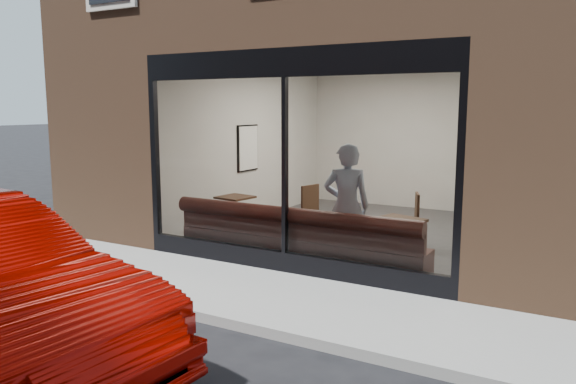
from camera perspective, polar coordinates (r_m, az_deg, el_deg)
The scene contains 21 objects.
ground at distance 6.69m, azimuth -9.32°, elevation -12.46°, with size 120.00×120.00×0.00m, color black.
sidewalk_near at distance 7.44m, azimuth -4.41°, elevation -10.10°, with size 40.00×2.00×0.01m, color gray.
kerb_near at distance 6.63m, azimuth -9.61°, elevation -12.11°, with size 40.00×0.10×0.12m, color gray.
host_building_pier_left at distance 14.98m, azimuth -1.38°, elevation 5.69°, with size 2.50×12.00×3.20m, color brown.
host_building_backfill at distance 16.33m, azimuth 15.66°, elevation 5.62°, with size 5.00×6.00×3.20m, color brown.
cafe_floor at distance 10.86m, azimuth 7.51°, elevation -4.01°, with size 6.00×6.00×0.00m, color #2D2D30.
cafe_ceiling at distance 10.62m, azimuth 7.87°, elevation 12.92°, with size 6.00×6.00×0.00m, color white.
cafe_wall_back at distance 13.43m, azimuth 12.50°, elevation 5.12°, with size 5.00×5.00×0.00m, color beige.
cafe_wall_left at distance 11.78m, azimuth -3.65°, elevation 4.83°, with size 6.00×6.00×0.00m, color beige.
cafe_wall_right at distance 9.96m, azimuth 21.10°, elevation 3.53°, with size 6.00×6.00×0.00m, color beige.
storefront_kick at distance 8.25m, azimuth -0.30°, elevation -7.12°, with size 5.00×0.10×0.30m, color black.
storefront_header at distance 7.95m, azimuth -0.32°, elevation 13.04°, with size 5.00×0.10×0.40m, color black.
storefront_mullion at distance 7.98m, azimuth -0.31°, elevation 2.59°, with size 0.06×0.10×2.50m, color black.
storefront_glass at distance 7.95m, azimuth -0.42°, elevation 2.57°, with size 4.80×4.80×0.00m, color white.
banquette at distance 8.56m, azimuth 1.04°, elevation -6.00°, with size 4.00×0.55×0.45m, color #3B1915.
person at distance 8.38m, azimuth 5.96°, elevation -1.43°, with size 0.68×0.45×1.86m, color #9CB1CC.
cafe_table_left at distance 10.35m, azimuth -5.39°, elevation -0.54°, with size 0.57×0.57×0.04m, color black.
cafe_table_right at distance 8.41m, azimuth 11.05°, elevation -2.84°, with size 0.65×0.65×0.04m, color black.
cafe_chair_left at distance 10.66m, azimuth 1.50°, elevation -2.96°, with size 0.45×0.45×0.04m, color black.
cafe_chair_right at distance 9.80m, azimuth 11.78°, elevation -4.19°, with size 0.37×0.37×0.04m, color black.
wall_poster at distance 11.59m, azimuth -4.04°, elevation 4.48°, with size 0.02×0.67×0.89m, color white.
Camera 1 is at (3.96, -4.82, 2.41)m, focal length 35.00 mm.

